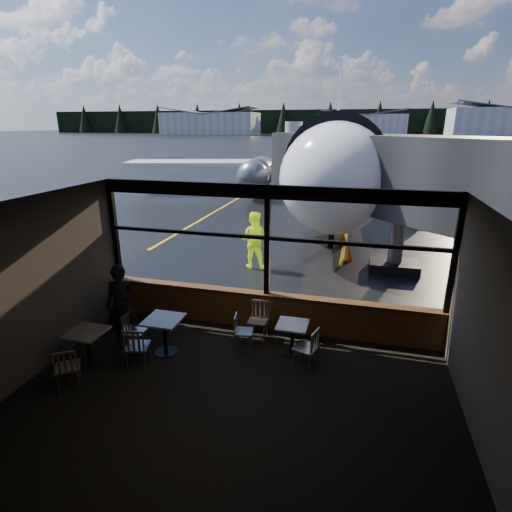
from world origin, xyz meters
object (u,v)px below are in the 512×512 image
at_px(chair_near_n, 258,321).
at_px(cone_extra, 349,254).
at_px(cafe_table_left, 88,348).
at_px(cone_nose, 343,238).
at_px(cafe_table_near, 292,339).
at_px(chair_mid_w, 135,332).
at_px(chair_near_w, 244,332).
at_px(ground_crew, 254,240).
at_px(cafe_table_mid, 165,336).
at_px(cone_wing, 250,187).
at_px(passenger, 122,306).
at_px(chair_near_e, 305,348).
at_px(jet_bridge, 411,193).
at_px(chair_left_s, 68,367).
at_px(chair_mid_s, 138,347).
at_px(airliner, 338,112).

distance_m(chair_near_n, cone_extra, 6.62).
height_order(cafe_table_left, cone_nose, cafe_table_left).
xyz_separation_m(cafe_table_near, cone_nose, (0.63, 8.70, -0.08)).
height_order(cafe_table_left, chair_mid_w, chair_mid_w).
height_order(chair_near_w, ground_crew, ground_crew).
xyz_separation_m(cafe_table_mid, cone_wing, (-4.31, 22.50, -0.17)).
relative_size(chair_near_w, passenger, 0.44).
relative_size(chair_near_w, cone_wing, 1.67).
distance_m(cafe_table_mid, chair_mid_w, 0.69).
relative_size(cafe_table_left, cone_wing, 1.60).
bearing_deg(ground_crew, chair_near_e, 112.02).
bearing_deg(cone_nose, cone_extra, -80.89).
relative_size(chair_near_w, chair_near_n, 0.91).
bearing_deg(cafe_table_left, jet_bridge, 49.68).
xyz_separation_m(chair_left_s, cone_wing, (-3.13, 24.07, -0.20)).
bearing_deg(chair_near_w, cafe_table_left, -72.78).
distance_m(cafe_table_near, cone_extra, 6.86).
xyz_separation_m(jet_bridge, chair_mid_w, (-6.15, -7.19, -2.15)).
relative_size(cafe_table_mid, cone_extra, 1.75).
bearing_deg(chair_mid_w, chair_mid_s, 32.37).
relative_size(airliner, chair_near_e, 39.34).
distance_m(chair_near_n, cone_nose, 8.41).
bearing_deg(passenger, cafe_table_left, -119.56).
relative_size(ground_crew, cone_nose, 3.50).
xyz_separation_m(cafe_table_mid, chair_left_s, (-1.19, -1.57, 0.03)).
height_order(cafe_table_near, cone_extra, cafe_table_near).
xyz_separation_m(airliner, chair_near_w, (-0.46, -20.34, -5.08)).
distance_m(cafe_table_left, cone_extra, 9.64).
bearing_deg(chair_mid_s, chair_near_w, 19.33).
height_order(passenger, ground_crew, ground_crew).
bearing_deg(cone_nose, cone_wing, 120.11).
height_order(cafe_table_mid, passenger, passenger).
bearing_deg(airliner, chair_near_w, -95.04).
bearing_deg(chair_mid_w, chair_near_e, 91.37).
distance_m(chair_near_w, cone_nose, 8.93).
bearing_deg(chair_near_e, airliner, 19.36).
bearing_deg(chair_left_s, cafe_table_near, -3.77).
distance_m(jet_bridge, cafe_table_near, 7.39).
xyz_separation_m(airliner, cafe_table_left, (-3.35, -21.77, -5.09)).
bearing_deg(passenger, chair_mid_w, -39.96).
height_order(cafe_table_near, chair_mid_w, chair_mid_w).
bearing_deg(chair_mid_s, cone_nose, 56.58).
bearing_deg(airliner, cafe_table_near, -92.04).
relative_size(jet_bridge, cone_nose, 21.14).
height_order(airliner, cafe_table_left, airliner).
bearing_deg(cafe_table_left, passenger, 76.28).
height_order(cafe_table_left, chair_near_n, chair_near_n).
distance_m(chair_near_w, chair_left_s, 3.54).
distance_m(airliner, chair_near_w, 20.97).
xyz_separation_m(chair_mid_s, passenger, (-0.78, 0.74, 0.47)).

